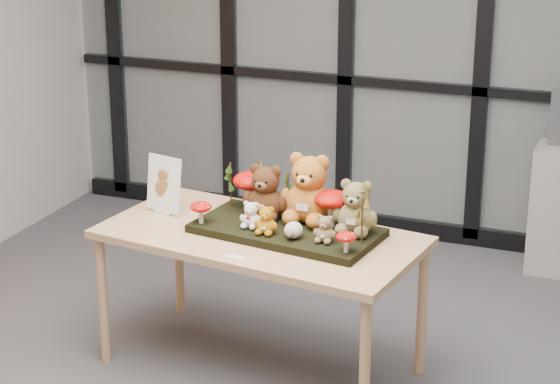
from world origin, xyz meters
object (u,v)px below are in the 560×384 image
at_px(mushroom_back_right, 332,207).
at_px(sign_holder, 164,187).
at_px(diorama_tray, 287,230).
at_px(mushroom_front_left, 201,211).
at_px(bear_small_yellow, 266,218).
at_px(mushroom_front_right, 346,241).
at_px(display_table, 260,246).
at_px(mushroom_back_left, 252,189).
at_px(bear_pooh_yellow, 309,184).
at_px(bear_white_bow, 251,213).
at_px(bear_brown_medium, 266,189).
at_px(plush_cream_hedgehog, 293,229).
at_px(bear_beige_small, 325,227).
at_px(bear_tan_back, 356,204).

distance_m(mushroom_back_right, sign_holder, 0.90).
distance_m(diorama_tray, mushroom_front_left, 0.43).
bearing_deg(bear_small_yellow, mushroom_front_right, -3.22).
xyz_separation_m(display_table, mushroom_front_left, (-0.29, -0.06, 0.16)).
height_order(mushroom_back_left, mushroom_back_right, mushroom_back_left).
relative_size(mushroom_back_left, mushroom_front_right, 2.02).
xyz_separation_m(bear_pooh_yellow, bear_white_bow, (-0.23, -0.19, -0.12)).
relative_size(diorama_tray, mushroom_back_right, 4.50).
height_order(bear_pooh_yellow, bear_white_bow, bear_pooh_yellow).
height_order(bear_brown_medium, sign_holder, bear_brown_medium).
height_order(diorama_tray, mushroom_back_left, mushroom_back_left).
height_order(display_table, bear_white_bow, bear_white_bow).
bearing_deg(plush_cream_hedgehog, bear_beige_small, 12.61).
distance_m(mushroom_back_right, mushroom_front_right, 0.34).
bearing_deg(diorama_tray, display_table, -153.43).
bearing_deg(bear_white_bow, bear_tan_back, 21.56).
bearing_deg(mushroom_back_right, display_table, -158.01).
distance_m(bear_beige_small, mushroom_front_right, 0.16).
bearing_deg(sign_holder, mushroom_back_right, 14.95).
bearing_deg(bear_white_bow, display_table, 44.35).
bearing_deg(mushroom_front_left, plush_cream_hedgehog, -2.95).
relative_size(bear_pooh_yellow, bear_white_bow, 2.60).
relative_size(bear_pooh_yellow, plush_cream_hedgehog, 4.32).
bearing_deg(mushroom_back_left, bear_beige_small, -30.61).
xyz_separation_m(diorama_tray, mushroom_front_left, (-0.41, -0.10, 0.08)).
bearing_deg(diorama_tray, plush_cream_hedgehog, -49.26).
xyz_separation_m(display_table, diorama_tray, (0.12, 0.04, 0.09)).
bearing_deg(mushroom_front_left, diorama_tray, 13.86).
bearing_deg(display_table, diorama_tray, 26.57).
bearing_deg(bear_beige_small, sign_holder, 177.53).
relative_size(diorama_tray, bear_beige_small, 6.18).
relative_size(display_table, bear_beige_small, 11.38).
bearing_deg(mushroom_back_right, mushroom_front_left, -162.71).
xyz_separation_m(plush_cream_hedgehog, sign_holder, (-0.78, 0.18, 0.06)).
bearing_deg(mushroom_front_left, bear_tan_back, 11.58).
bearing_deg(bear_brown_medium, bear_pooh_yellow, 17.64).
bearing_deg(mushroom_front_right, diorama_tray, 151.15).
xyz_separation_m(bear_pooh_yellow, bear_tan_back, (0.26, -0.07, -0.05)).
distance_m(bear_tan_back, sign_holder, 1.03).
xyz_separation_m(diorama_tray, mushroom_front_right, (0.37, -0.20, 0.07)).
relative_size(bear_tan_back, bear_small_yellow, 1.89).
distance_m(bear_pooh_yellow, bear_small_yellow, 0.29).
relative_size(bear_brown_medium, bear_small_yellow, 1.98).
xyz_separation_m(bear_pooh_yellow, plush_cream_hedgehog, (0.01, -0.24, -0.15)).
height_order(bear_small_yellow, mushroom_front_right, bear_small_yellow).
xyz_separation_m(mushroom_back_right, mushroom_front_right, (0.17, -0.29, -0.05)).
height_order(display_table, bear_beige_small, bear_beige_small).
bearing_deg(display_table, mushroom_back_left, 129.42).
height_order(bear_beige_small, mushroom_back_right, mushroom_back_right).
height_order(diorama_tray, plush_cream_hedgehog, plush_cream_hedgehog).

